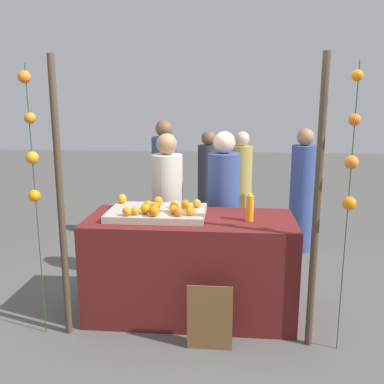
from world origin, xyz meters
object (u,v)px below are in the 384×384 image
stall_counter (191,266)px  chalkboard_sign (210,318)px  vendor_right (223,216)px  juice_bottle (250,208)px  orange_0 (122,199)px  vendor_left (168,215)px  orange_1 (174,207)px

stall_counter → chalkboard_sign: size_ratio=3.33×
vendor_right → chalkboard_sign: bearing=-93.5°
stall_counter → vendor_right: vendor_right is taller
juice_bottle → chalkboard_sign: (-0.31, -0.52, -0.76)m
orange_0 → juice_bottle: size_ratio=0.35×
orange_0 → vendor_left: (0.37, 0.42, -0.27)m
stall_counter → orange_1: (-0.14, -0.02, 0.56)m
chalkboard_sign → vendor_left: 1.42m
stall_counter → juice_bottle: (0.51, -0.05, 0.57)m
orange_0 → vendor_left: vendor_left is taller
vendor_left → vendor_right: size_ratio=0.99×
chalkboard_sign → orange_1: bearing=122.2°
stall_counter → vendor_left: (-0.30, 0.67, 0.29)m
vendor_left → vendor_right: (0.58, -0.01, 0.01)m
juice_bottle → chalkboard_sign: bearing=-120.6°
vendor_left → vendor_right: bearing=-0.6°
orange_1 → vendor_right: size_ratio=0.05×
orange_1 → chalkboard_sign: (0.35, -0.55, -0.75)m
stall_counter → orange_0: orange_0 is taller
stall_counter → orange_0: size_ratio=21.73×
orange_1 → chalkboard_sign: 0.99m
juice_bottle → vendor_left: size_ratio=0.15×
juice_bottle → vendor_right: bearing=108.4°
stall_counter → chalkboard_sign: bearing=-70.4°
orange_1 → stall_counter: bearing=9.9°
stall_counter → juice_bottle: juice_bottle is taller
orange_0 → stall_counter: bearing=-20.0°
vendor_left → chalkboard_sign: bearing=-67.7°
orange_1 → vendor_left: size_ratio=0.05×
orange_1 → vendor_right: (0.42, 0.68, -0.26)m
orange_0 → orange_1: size_ratio=1.03×
juice_bottle → orange_0: bearing=166.1°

